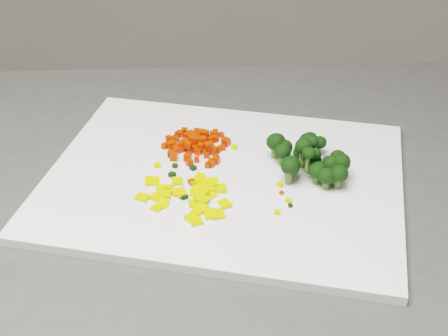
{
  "coord_description": "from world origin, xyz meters",
  "views": [
    {
      "loc": [
        -0.37,
        -0.54,
        1.33
      ],
      "look_at": [
        -0.4,
        0.07,
        0.92
      ],
      "focal_mm": 50.0,
      "sensor_mm": 36.0,
      "label": 1
    }
  ],
  "objects_px": {
    "broccoli_pile": "(310,151)",
    "carrot_pile": "(196,140)",
    "cutting_board": "(224,179)",
    "pepper_pile": "(188,189)"
  },
  "relations": [
    {
      "from": "broccoli_pile",
      "to": "carrot_pile",
      "type": "bearing_deg",
      "value": 163.5
    },
    {
      "from": "carrot_pile",
      "to": "broccoli_pile",
      "type": "height_order",
      "value": "broccoli_pile"
    },
    {
      "from": "cutting_board",
      "to": "carrot_pile",
      "type": "xyz_separation_m",
      "value": [
        -0.04,
        0.06,
        0.02
      ]
    },
    {
      "from": "cutting_board",
      "to": "pepper_pile",
      "type": "height_order",
      "value": "pepper_pile"
    },
    {
      "from": "carrot_pile",
      "to": "pepper_pile",
      "type": "height_order",
      "value": "carrot_pile"
    },
    {
      "from": "cutting_board",
      "to": "pepper_pile",
      "type": "distance_m",
      "value": 0.06
    },
    {
      "from": "carrot_pile",
      "to": "broccoli_pile",
      "type": "distance_m",
      "value": 0.14
    },
    {
      "from": "carrot_pile",
      "to": "broccoli_pile",
      "type": "relative_size",
      "value": 0.83
    },
    {
      "from": "carrot_pile",
      "to": "cutting_board",
      "type": "bearing_deg",
      "value": -56.87
    },
    {
      "from": "pepper_pile",
      "to": "carrot_pile",
      "type": "bearing_deg",
      "value": 88.98
    }
  ]
}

